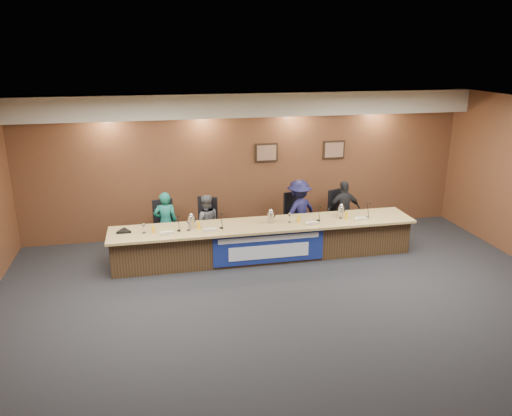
{
  "coord_description": "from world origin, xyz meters",
  "views": [
    {
      "loc": [
        -2.12,
        -6.78,
        4.09
      ],
      "look_at": [
        -0.12,
        2.62,
        1.0
      ],
      "focal_mm": 35.0,
      "sensor_mm": 36.0,
      "label": 1
    }
  ],
  "objects_px": {
    "office_chair_d": "(342,217)",
    "panelist_d": "(344,210)",
    "carafe_mid": "(271,218)",
    "banner": "(269,248)",
    "panelist_a": "(166,223)",
    "panelist_b": "(206,223)",
    "office_chair_b": "(205,227)",
    "office_chair_c": "(297,220)",
    "office_chair_a": "(166,229)",
    "speakerphone": "(124,231)",
    "carafe_right": "(341,212)",
    "dais_body": "(264,241)",
    "panelist_c": "(299,212)",
    "carafe_left": "(191,222)"
  },
  "relations": [
    {
      "from": "office_chair_b",
      "to": "carafe_left",
      "type": "bearing_deg",
      "value": -93.13
    },
    {
      "from": "office_chair_b",
      "to": "office_chair_c",
      "type": "distance_m",
      "value": 2.02
    },
    {
      "from": "panelist_d",
      "to": "office_chair_a",
      "type": "relative_size",
      "value": 2.77
    },
    {
      "from": "office_chair_c",
      "to": "office_chair_d",
      "type": "xyz_separation_m",
      "value": [
        1.04,
        0.0,
        0.0
      ]
    },
    {
      "from": "carafe_mid",
      "to": "carafe_right",
      "type": "xyz_separation_m",
      "value": [
        1.51,
        0.06,
        -0.0
      ]
    },
    {
      "from": "carafe_right",
      "to": "panelist_c",
      "type": "bearing_deg",
      "value": 138.16
    },
    {
      "from": "banner",
      "to": "carafe_mid",
      "type": "relative_size",
      "value": 9.7
    },
    {
      "from": "panelist_a",
      "to": "panelist_b",
      "type": "distance_m",
      "value": 0.83
    },
    {
      "from": "carafe_right",
      "to": "office_chair_a",
      "type": "bearing_deg",
      "value": 168.27
    },
    {
      "from": "office_chair_b",
      "to": "carafe_right",
      "type": "height_order",
      "value": "carafe_right"
    },
    {
      "from": "panelist_c",
      "to": "office_chair_a",
      "type": "xyz_separation_m",
      "value": [
        -2.85,
        0.1,
        -0.23
      ]
    },
    {
      "from": "panelist_b",
      "to": "office_chair_c",
      "type": "relative_size",
      "value": 2.52
    },
    {
      "from": "panelist_a",
      "to": "office_chair_b",
      "type": "bearing_deg",
      "value": -171.78
    },
    {
      "from": "carafe_right",
      "to": "speakerphone",
      "type": "distance_m",
      "value": 4.37
    },
    {
      "from": "banner",
      "to": "office_chair_b",
      "type": "xyz_separation_m",
      "value": [
        -1.11,
        1.18,
        0.1
      ]
    },
    {
      "from": "panelist_d",
      "to": "carafe_mid",
      "type": "distance_m",
      "value": 1.98
    },
    {
      "from": "office_chair_d",
      "to": "panelist_d",
      "type": "bearing_deg",
      "value": -112.67
    },
    {
      "from": "panelist_a",
      "to": "carafe_left",
      "type": "height_order",
      "value": "panelist_a"
    },
    {
      "from": "panelist_d",
      "to": "office_chair_a",
      "type": "height_order",
      "value": "panelist_d"
    },
    {
      "from": "panelist_a",
      "to": "office_chair_b",
      "type": "height_order",
      "value": "panelist_a"
    },
    {
      "from": "panelist_a",
      "to": "speakerphone",
      "type": "relative_size",
      "value": 4.12
    },
    {
      "from": "panelist_d",
      "to": "carafe_left",
      "type": "distance_m",
      "value": 3.48
    },
    {
      "from": "office_chair_b",
      "to": "panelist_a",
      "type": "bearing_deg",
      "value": -151.42
    },
    {
      "from": "dais_body",
      "to": "panelist_d",
      "type": "distance_m",
      "value": 2.09
    },
    {
      "from": "dais_body",
      "to": "carafe_right",
      "type": "height_order",
      "value": "carafe_right"
    },
    {
      "from": "panelist_d",
      "to": "office_chair_a",
      "type": "distance_m",
      "value": 3.89
    },
    {
      "from": "office_chair_c",
      "to": "speakerphone",
      "type": "relative_size",
      "value": 1.5
    },
    {
      "from": "panelist_d",
      "to": "office_chair_a",
      "type": "bearing_deg",
      "value": -3.2
    },
    {
      "from": "dais_body",
      "to": "panelist_c",
      "type": "xyz_separation_m",
      "value": [
        0.92,
        0.67,
        0.36
      ]
    },
    {
      "from": "panelist_b",
      "to": "carafe_mid",
      "type": "xyz_separation_m",
      "value": [
        1.22,
        -0.7,
        0.26
      ]
    },
    {
      "from": "speakerphone",
      "to": "carafe_right",
      "type": "bearing_deg",
      "value": 0.05
    },
    {
      "from": "dais_body",
      "to": "panelist_d",
      "type": "xyz_separation_m",
      "value": [
        1.96,
        0.67,
        0.32
      ]
    },
    {
      "from": "panelist_d",
      "to": "office_chair_c",
      "type": "height_order",
      "value": "panelist_d"
    },
    {
      "from": "banner",
      "to": "panelist_a",
      "type": "height_order",
      "value": "panelist_a"
    },
    {
      "from": "speakerphone",
      "to": "panelist_c",
      "type": "bearing_deg",
      "value": 9.99
    },
    {
      "from": "carafe_left",
      "to": "speakerphone",
      "type": "distance_m",
      "value": 1.28
    },
    {
      "from": "office_chair_b",
      "to": "office_chair_c",
      "type": "xyz_separation_m",
      "value": [
        2.02,
        0.0,
        0.0
      ]
    },
    {
      "from": "office_chair_b",
      "to": "carafe_right",
      "type": "xyz_separation_m",
      "value": [
        2.74,
        -0.74,
        0.38
      ]
    },
    {
      "from": "panelist_d",
      "to": "office_chair_c",
      "type": "relative_size",
      "value": 2.77
    },
    {
      "from": "panelist_b",
      "to": "carafe_mid",
      "type": "relative_size",
      "value": 5.34
    },
    {
      "from": "panelist_b",
      "to": "office_chair_a",
      "type": "bearing_deg",
      "value": -4.54
    },
    {
      "from": "panelist_b",
      "to": "carafe_left",
      "type": "bearing_deg",
      "value": 64.34
    },
    {
      "from": "office_chair_c",
      "to": "office_chair_b",
      "type": "bearing_deg",
      "value": 162.9
    },
    {
      "from": "panelist_c",
      "to": "office_chair_b",
      "type": "xyz_separation_m",
      "value": [
        -2.02,
        0.1,
        -0.23
      ]
    },
    {
      "from": "speakerphone",
      "to": "banner",
      "type": "bearing_deg",
      "value": -9.17
    },
    {
      "from": "dais_body",
      "to": "panelist_a",
      "type": "distance_m",
      "value": 2.07
    },
    {
      "from": "carafe_left",
      "to": "carafe_mid",
      "type": "distance_m",
      "value": 1.57
    },
    {
      "from": "dais_body",
      "to": "panelist_a",
      "type": "xyz_separation_m",
      "value": [
        -1.93,
        0.67,
        0.31
      ]
    },
    {
      "from": "office_chair_c",
      "to": "carafe_right",
      "type": "relative_size",
      "value": 2.18
    },
    {
      "from": "carafe_mid",
      "to": "banner",
      "type": "bearing_deg",
      "value": -107.17
    }
  ]
}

